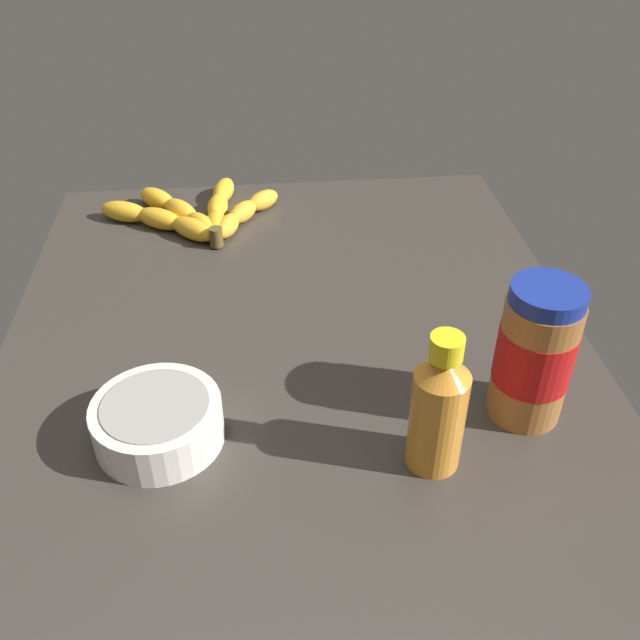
% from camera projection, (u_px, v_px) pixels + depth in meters
% --- Properties ---
extents(ground_plane, '(0.91, 0.74, 0.04)m').
position_uv_depth(ground_plane, '(297.00, 354.00, 0.90)').
color(ground_plane, '#38332D').
extents(banana_bunch, '(0.21, 0.30, 0.03)m').
position_uv_depth(banana_bunch, '(196.00, 213.00, 1.13)').
color(banana_bunch, gold).
rests_on(banana_bunch, ground_plane).
extents(peanut_butter_jar, '(0.08, 0.08, 0.16)m').
position_uv_depth(peanut_butter_jar, '(535.00, 354.00, 0.74)').
color(peanut_butter_jar, '#9E602D').
rests_on(peanut_butter_jar, ground_plane).
extents(honey_bottle, '(0.06, 0.06, 0.16)m').
position_uv_depth(honey_bottle, '(438.00, 408.00, 0.69)').
color(honey_bottle, orange).
rests_on(honey_bottle, ground_plane).
extents(small_bowl, '(0.14, 0.14, 0.05)m').
position_uv_depth(small_bowl, '(158.00, 421.00, 0.74)').
color(small_bowl, silver).
rests_on(small_bowl, ground_plane).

